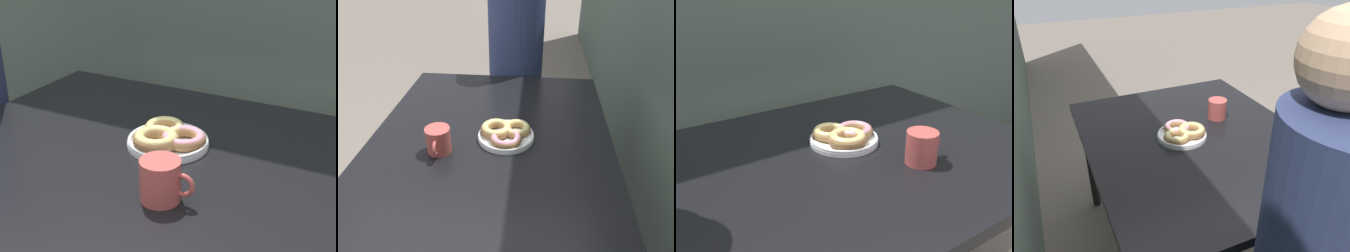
# 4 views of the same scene
# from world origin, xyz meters

# --- Properties ---
(dining_table) EXTENTS (1.24, 0.99, 0.71)m
(dining_table) POSITION_xyz_m (0.00, 0.32, 0.65)
(dining_table) COLOR black
(dining_table) RESTS_ON ground_plane
(donut_plate) EXTENTS (0.25, 0.26, 0.05)m
(donut_plate) POSITION_xyz_m (0.02, 0.38, 0.73)
(donut_plate) COLOR white
(donut_plate) RESTS_ON dining_table
(coffee_mug) EXTENTS (0.13, 0.09, 0.10)m
(coffee_mug) POSITION_xyz_m (0.13, 0.13, 0.76)
(coffee_mug) COLOR #B74C47
(coffee_mug) RESTS_ON dining_table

